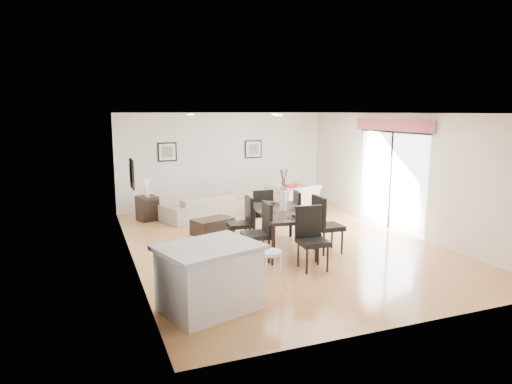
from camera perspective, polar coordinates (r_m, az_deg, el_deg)
name	(u,v)px	position (r m, az deg, el deg)	size (l,w,h in m)	color
ground	(280,243)	(9.65, 3.01, -6.44)	(8.00, 8.00, 0.00)	tan
wall_back	(223,161)	(13.08, -4.09, 3.94)	(6.00, 0.04, 2.70)	silver
wall_front	(412,224)	(6.00, 18.90, -3.86)	(6.00, 0.04, 2.70)	silver
wall_left	(130,189)	(8.59, -15.51, 0.40)	(0.04, 8.00, 2.70)	silver
wall_right	(401,173)	(10.92, 17.63, 2.29)	(0.04, 8.00, 2.70)	silver
ceiling	(281,113)	(9.25, 3.17, 9.82)	(6.00, 8.00, 0.02)	white
sofa	(203,206)	(11.86, -6.61, -1.78)	(2.17, 0.85, 0.63)	gray
armchair	(293,199)	(12.46, 4.64, -0.82)	(1.21, 1.06, 0.79)	beige
courtyard_plant_a	(488,207)	(13.12, 27.04, -1.68)	(0.57, 0.50, 0.64)	#405D28
courtyard_plant_b	(460,201)	(13.51, 24.18, -1.09)	(0.37, 0.37, 0.66)	#405D28
dining_table	(283,215)	(9.07, 3.41, -2.86)	(1.25, 2.03, 0.79)	black
dining_chair_wnear	(261,229)	(8.41, 0.63, -4.59)	(0.53, 0.53, 1.09)	black
dining_chair_wfar	(244,219)	(9.28, -1.56, -3.39)	(0.51, 0.51, 1.04)	black
dining_chair_enear	(324,221)	(8.98, 8.51, -3.62)	(0.52, 0.52, 1.13)	black
dining_chair_efar	(302,213)	(9.81, 5.78, -2.60)	(0.57, 0.57, 1.06)	black
dining_chair_head	(311,234)	(8.08, 6.89, -5.24)	(0.53, 0.53, 1.10)	black
dining_chair_foot	(261,210)	(10.16, 0.66, -2.21)	(0.47, 0.47, 1.04)	black
vase	(283,194)	(8.99, 3.44, -0.21)	(1.09, 1.67, 0.85)	white
coffee_table	(213,226)	(10.36, -5.46, -4.29)	(0.89, 0.53, 0.36)	black
side_table	(147,208)	(11.89, -13.42, -1.99)	(0.47, 0.47, 0.62)	black
table_lamp	(146,185)	(11.78, -13.54, 0.88)	(0.24, 0.24, 0.45)	white
cushion	(291,191)	(12.27, 4.41, 0.15)	(0.37, 0.12, 0.37)	maroon
kitchen_island	(209,277)	(6.46, -5.84, -10.54)	(1.58, 1.38, 0.93)	silver
bar_stool	(271,258)	(6.68, 1.84, -8.26)	(0.34, 0.34, 0.74)	white
framed_print_back_left	(167,152)	(12.65, -11.04, 4.94)	(0.52, 0.04, 0.52)	black
framed_print_back_right	(253,149)	(13.31, -0.34, 5.37)	(0.52, 0.04, 0.52)	black
framed_print_left_wall	(132,174)	(8.35, -15.26, 2.23)	(0.04, 0.52, 0.52)	black
sliding_door	(391,158)	(11.09, 16.57, 4.09)	(0.12, 2.70, 2.57)	white
courtyard	(475,179)	(13.74, 25.65, 1.48)	(6.00, 6.00, 2.00)	gray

